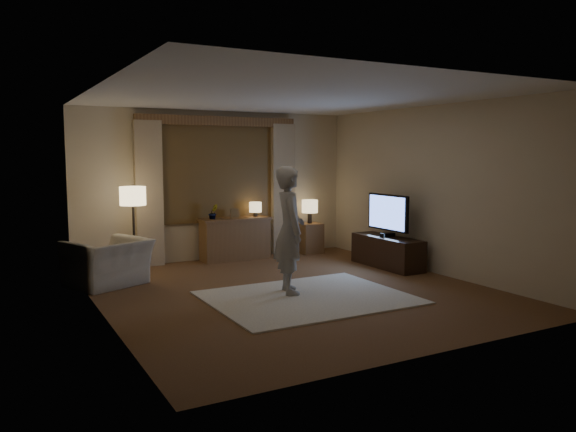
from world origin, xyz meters
TOP-DOWN VIEW (x-y plane):
  - room at (0.00, 0.50)m, footprint 5.04×5.54m
  - rug at (-0.03, -0.44)m, footprint 2.50×2.00m
  - sideboard at (0.21, 2.50)m, footprint 1.20×0.40m
  - picture_frame at (0.21, 2.50)m, footprint 0.16×0.02m
  - plant at (-0.19, 2.50)m, footprint 0.17×0.13m
  - table_lamp_sideboard at (0.61, 2.50)m, footprint 0.22×0.22m
  - floor_lamp at (-1.63, 2.15)m, footprint 0.40×0.40m
  - armchair at (-2.15, 1.51)m, footprint 1.28×1.22m
  - side_table at (1.71, 2.45)m, footprint 0.40×0.40m
  - table_lamp_side at (1.71, 2.45)m, footprint 0.30×0.30m
  - tv_stand at (2.15, 0.69)m, footprint 0.45×1.40m
  - tv at (2.15, 0.69)m, footprint 0.24×0.97m
  - person at (-0.13, -0.12)m, footprint 0.55×0.70m

SIDE VIEW (x-z plane):
  - rug at x=-0.03m, z-range 0.00..0.02m
  - tv_stand at x=2.15m, z-range 0.00..0.50m
  - side_table at x=1.71m, z-range 0.00..0.56m
  - armchair at x=-2.15m, z-range 0.00..0.66m
  - sideboard at x=0.21m, z-range 0.00..0.70m
  - picture_frame at x=0.21m, z-range 0.70..0.90m
  - plant at x=-0.19m, z-range 0.70..1.00m
  - person at x=-0.13m, z-range 0.02..1.70m
  - table_lamp_side at x=1.71m, z-range 0.65..1.09m
  - tv at x=2.15m, z-range 0.54..1.24m
  - table_lamp_sideboard at x=0.61m, z-range 0.75..1.05m
  - floor_lamp at x=-1.63m, z-range 0.46..1.82m
  - room at x=0.00m, z-range 0.01..2.65m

